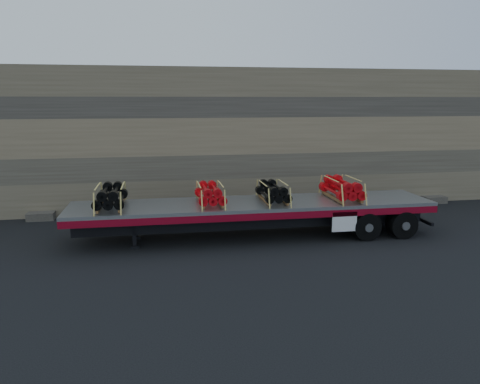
% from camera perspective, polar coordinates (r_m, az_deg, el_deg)
% --- Properties ---
extents(ground, '(120.00, 120.00, 0.00)m').
position_cam_1_polar(ground, '(18.63, -1.48, -5.86)').
color(ground, black).
rests_on(ground, ground).
extents(rock_wall, '(44.00, 3.00, 7.00)m').
position_cam_1_polar(rock_wall, '(24.33, -3.95, 6.54)').
color(rock_wall, '#7A6B54').
rests_on(rock_wall, ground).
extents(trailer, '(14.46, 2.94, 1.44)m').
position_cam_1_polar(trailer, '(18.86, 1.60, -3.37)').
color(trailer, '#999CA0').
rests_on(trailer, ground).
extents(bundle_front, '(1.15, 2.27, 0.80)m').
position_cam_1_polar(bundle_front, '(18.35, -15.49, -0.60)').
color(bundle_front, black).
rests_on(bundle_front, trailer).
extents(bundle_midfront, '(1.07, 2.11, 0.74)m').
position_cam_1_polar(bundle_midfront, '(18.36, -3.67, -0.29)').
color(bundle_midfront, red).
rests_on(bundle_midfront, trailer).
extents(bundle_midrear, '(1.05, 2.07, 0.73)m').
position_cam_1_polar(bundle_midrear, '(18.79, 4.03, -0.05)').
color(bundle_midrear, black).
rests_on(bundle_midrear, trailer).
extents(bundle_rear, '(1.18, 2.33, 0.82)m').
position_cam_1_polar(bundle_rear, '(19.68, 12.29, 0.37)').
color(bundle_rear, red).
rests_on(bundle_rear, trailer).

